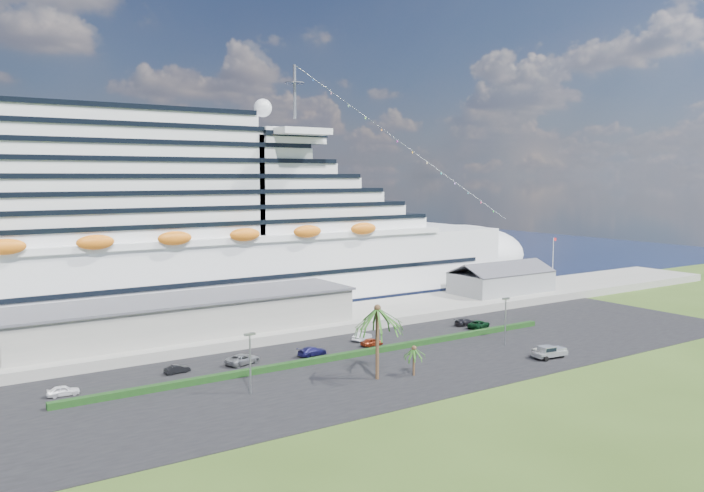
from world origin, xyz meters
TOP-DOWN VIEW (x-y plane):
  - ground at (0.00, 0.00)m, footprint 420.00×420.00m
  - asphalt_lot at (0.00, 11.00)m, footprint 140.00×38.00m
  - wharf at (0.00, 40.00)m, footprint 240.00×20.00m
  - water at (0.00, 130.00)m, footprint 420.00×160.00m
  - cruise_ship at (-21.53, 64.00)m, footprint 191.00×38.00m
  - terminal_building at (-25.00, 40.00)m, footprint 61.00×15.00m
  - port_shed at (52.00, 40.00)m, footprint 24.00×12.31m
  - flagpole at (70.04, 40.00)m, footprint 1.08×0.16m
  - hedge at (-8.00, 16.00)m, footprint 88.00×1.10m
  - lamp_post_left at (-28.00, 8.00)m, footprint 1.60×0.35m
  - lamp_post_right at (20.00, 8.00)m, footprint 1.60×0.35m
  - palm_tall at (-10.00, 4.00)m, footprint 8.82×8.82m
  - palm_short at (-4.50, 2.50)m, footprint 3.53×3.53m
  - parked_car_0 at (-49.11, 20.85)m, footprint 4.26×2.10m
  - parked_car_1 at (-32.93, 22.72)m, footprint 3.87×1.63m
  - parked_car_2 at (-22.79, 21.85)m, footprint 6.20×4.11m
  - parked_car_3 at (-11.21, 20.36)m, footprint 5.25×2.57m
  - parked_car_4 at (0.47, 20.16)m, footprint 4.17×1.86m
  - parked_car_5 at (1.26, 24.26)m, footprint 4.65×3.17m
  - parked_car_6 at (25.68, 20.21)m, footprint 5.86×3.98m
  - parked_car_7 at (25.12, 23.29)m, footprint 4.83×2.10m
  - pickup_truck at (19.46, -2.14)m, footprint 6.03×2.81m
  - boat_trailer at (20.18, -1.32)m, footprint 6.48×4.65m

SIDE VIEW (x-z plane):
  - ground at x=0.00m, z-range 0.00..0.00m
  - water at x=0.00m, z-range 0.00..0.02m
  - asphalt_lot at x=0.00m, z-range 0.00..0.12m
  - hedge at x=-8.00m, z-range 0.12..1.02m
  - parked_car_1 at x=-32.93m, z-range 0.12..1.36m
  - parked_car_7 at x=25.12m, z-range 0.12..1.50m
  - parked_car_4 at x=0.47m, z-range 0.12..1.51m
  - parked_car_0 at x=-49.11m, z-range 0.12..1.52m
  - parked_car_5 at x=1.26m, z-range 0.12..1.57m
  - parked_car_3 at x=-11.21m, z-range 0.12..1.59m
  - parked_car_6 at x=25.68m, z-range 0.12..1.61m
  - wharf at x=0.00m, z-range 0.00..1.80m
  - parked_car_2 at x=-22.79m, z-range 0.12..1.70m
  - pickup_truck at x=19.46m, z-range 0.22..2.27m
  - boat_trailer at x=20.18m, z-range 0.41..2.22m
  - palm_short at x=-4.50m, z-range 1.38..5.95m
  - port_shed at x=52.00m, z-range 0.71..8.08m
  - terminal_building at x=-25.00m, z-range 1.86..8.16m
  - lamp_post_left at x=-28.00m, z-range 1.21..9.48m
  - lamp_post_right at x=20.00m, z-range 1.21..9.48m
  - flagpole at x=70.04m, z-range 2.27..14.27m
  - palm_tall at x=-10.00m, z-range 3.64..14.77m
  - cruise_ship at x=-21.53m, z-range -10.31..43.69m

